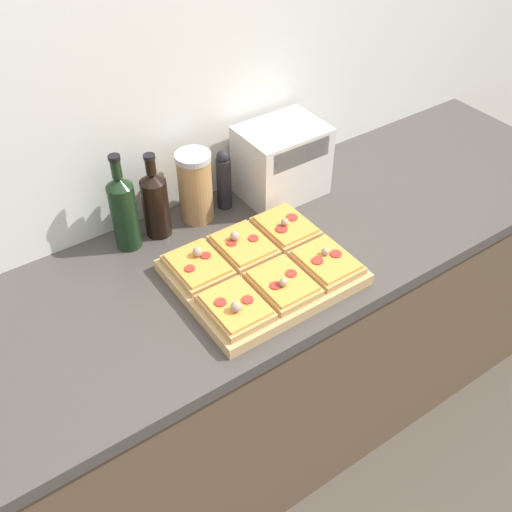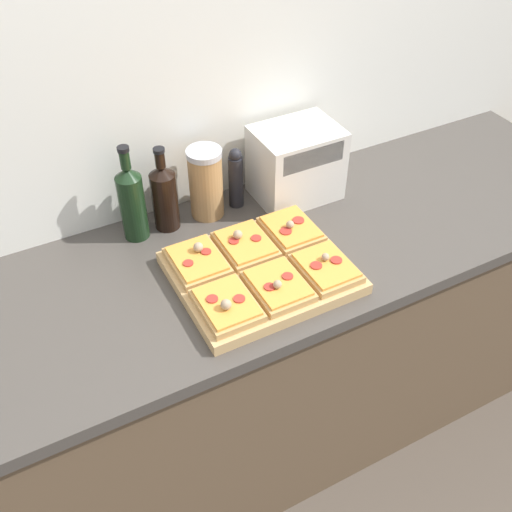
{
  "view_description": "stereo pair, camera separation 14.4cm",
  "coord_description": "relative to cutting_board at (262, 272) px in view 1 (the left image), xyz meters",
  "views": [
    {
      "loc": [
        -0.62,
        -0.74,
        2.04
      ],
      "look_at": [
        0.07,
        0.26,
        0.97
      ],
      "focal_mm": 42.0,
      "sensor_mm": 36.0,
      "label": 1
    },
    {
      "loc": [
        -0.5,
        -0.81,
        2.04
      ],
      "look_at": [
        0.07,
        0.26,
        0.97
      ],
      "focal_mm": 42.0,
      "sensor_mm": 36.0,
      "label": 2
    }
  ],
  "objects": [
    {
      "name": "pepper_mill",
      "position": [
        0.09,
        0.33,
        0.08
      ],
      "size": [
        0.05,
        0.05,
        0.2
      ],
      "color": "black",
      "rests_on": "kitchen_counter"
    },
    {
      "name": "grain_jar_tall",
      "position": [
        -0.01,
        0.33,
        0.1
      ],
      "size": [
        0.1,
        0.1,
        0.22
      ],
      "color": "#AD7F4C",
      "rests_on": "kitchen_counter"
    },
    {
      "name": "cutting_board",
      "position": [
        0.0,
        0.0,
        0.0
      ],
      "size": [
        0.46,
        0.39,
        0.03
      ],
      "primitive_type": "cube",
      "color": "tan",
      "rests_on": "kitchen_counter"
    },
    {
      "name": "wine_bottle",
      "position": [
        -0.14,
        0.33,
        0.09
      ],
      "size": [
        0.08,
        0.08,
        0.27
      ],
      "color": "black",
      "rests_on": "kitchen_counter"
    },
    {
      "name": "toaster_oven",
      "position": [
        0.28,
        0.29,
        0.1
      ],
      "size": [
        0.28,
        0.19,
        0.23
      ],
      "color": "beige",
      "rests_on": "kitchen_counter"
    },
    {
      "name": "olive_oil_bottle",
      "position": [
        -0.24,
        0.33,
        0.11
      ],
      "size": [
        0.07,
        0.07,
        0.3
      ],
      "color": "black",
      "rests_on": "kitchen_counter"
    },
    {
      "name": "pizza_slice_front_left",
      "position": [
        -0.15,
        -0.09,
        0.03
      ],
      "size": [
        0.14,
        0.17,
        0.06
      ],
      "color": "tan",
      "rests_on": "cutting_board"
    },
    {
      "name": "pizza_slice_front_center",
      "position": [
        -0.0,
        -0.09,
        0.03
      ],
      "size": [
        0.14,
        0.17,
        0.05
      ],
      "color": "tan",
      "rests_on": "cutting_board"
    },
    {
      "name": "pizza_slice_front_right",
      "position": [
        0.15,
        -0.09,
        0.03
      ],
      "size": [
        0.14,
        0.17,
        0.05
      ],
      "color": "tan",
      "rests_on": "cutting_board"
    },
    {
      "name": "kitchen_counter",
      "position": [
        -0.07,
        0.09,
        -0.47
      ],
      "size": [
        2.63,
        0.67,
        0.92
      ],
      "color": "brown",
      "rests_on": "ground_plane"
    },
    {
      "name": "pizza_slice_back_right",
      "position": [
        0.15,
        0.09,
        0.03
      ],
      "size": [
        0.14,
        0.17,
        0.05
      ],
      "color": "tan",
      "rests_on": "cutting_board"
    },
    {
      "name": "wall_back",
      "position": [
        -0.07,
        0.45,
        0.32
      ],
      "size": [
        6.0,
        0.06,
        2.5
      ],
      "color": "silver",
      "rests_on": "ground_plane"
    },
    {
      "name": "pizza_slice_back_center",
      "position": [
        -0.0,
        0.09,
        0.03
      ],
      "size": [
        0.14,
        0.17,
        0.05
      ],
      "color": "tan",
      "rests_on": "cutting_board"
    },
    {
      "name": "pizza_slice_back_left",
      "position": [
        -0.15,
        0.09,
        0.03
      ],
      "size": [
        0.14,
        0.17,
        0.06
      ],
      "color": "tan",
      "rests_on": "cutting_board"
    }
  ]
}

